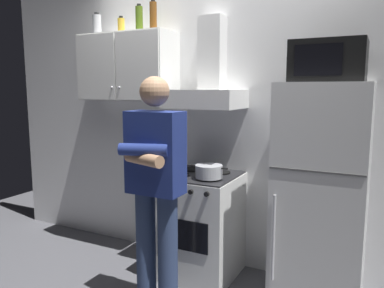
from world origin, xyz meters
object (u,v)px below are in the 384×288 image
upper_cabinet (127,67)px  bottle_canister_steel (97,25)px  refrigerator (321,197)px  person_standing (155,186)px  bottle_olive_oil (139,19)px  microwave (328,62)px  cooking_pot (209,171)px  range_hood (207,84)px  stove_oven (200,225)px  bottle_beer_brown (153,16)px  bottle_spice_jar (121,25)px

upper_cabinet → bottle_canister_steel: size_ratio=4.33×
refrigerator → person_standing: person_standing is taller
upper_cabinet → bottle_olive_oil: bearing=-5.1°
microwave → cooking_pot: microwave is taller
range_hood → bottle_olive_oil: bearing=-178.7°
stove_oven → cooking_pot: size_ratio=2.80×
upper_cabinet → refrigerator: 2.00m
person_standing → upper_cabinet: bearing=135.7°
bottle_beer_brown → bottle_olive_oil: bearing=-172.6°
upper_cabinet → range_hood: range_hood is taller
cooking_pot → range_hood: bearing=117.9°
range_hood → cooking_pot: size_ratio=2.41×
stove_oven → range_hood: (0.00, 0.13, 1.16)m
microwave → person_standing: (-1.00, -0.62, -0.84)m
stove_oven → cooking_pot: bearing=-42.5°
upper_cabinet → bottle_spice_jar: bearing=-145.7°
upper_cabinet → stove_oven: size_ratio=1.03×
range_hood → refrigerator: bearing=-7.5°
refrigerator → bottle_spice_jar: size_ratio=10.76×
bottle_beer_brown → upper_cabinet: bearing=-179.1°
person_standing → bottle_spice_jar: bottle_spice_jar is taller
stove_oven → bottle_canister_steel: size_ratio=4.21×
upper_cabinet → person_standing: (0.75, -0.73, -0.85)m
bottle_olive_oil → upper_cabinet: bearing=174.9°
cooking_pot → bottle_olive_oil: 1.48m
bottle_olive_oil → bottle_spice_jar: bottle_olive_oil is taller
stove_oven → bottle_spice_jar: bearing=173.2°
refrigerator → bottle_canister_steel: size_ratio=7.70×
person_standing → bottle_canister_steel: bearing=146.1°
upper_cabinet → bottle_beer_brown: size_ratio=3.43×
stove_oven → person_standing: (-0.05, -0.61, 0.47)m
refrigerator → person_standing: size_ratio=0.98×
bottle_beer_brown → microwave: bearing=-4.3°
cooking_pot → bottle_olive_oil: size_ratio=1.32×
bottle_beer_brown → range_hood: bearing=-0.3°
person_standing → stove_oven: bearing=85.3°
refrigerator → microwave: bearing=90.9°
microwave → bottle_beer_brown: 1.53m
range_hood → bottle_canister_steel: bottle_canister_steel is taller
upper_cabinet → microwave: upper_cabinet is taller
refrigerator → upper_cabinet: bearing=175.9°
bottle_beer_brown → bottle_canister_steel: size_ratio=1.26×
stove_oven → bottle_olive_oil: size_ratio=3.70×
range_hood → person_standing: (-0.05, -0.73, -0.70)m
range_hood → bottle_spice_jar: bottle_spice_jar is taller
stove_oven → cooking_pot: (0.13, -0.12, 0.49)m
range_hood → cooking_pot: range_hood is taller
person_standing → cooking_pot: 0.52m
microwave → upper_cabinet: bearing=176.5°
person_standing → bottle_spice_jar: bearing=138.2°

